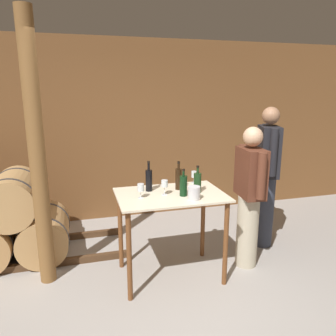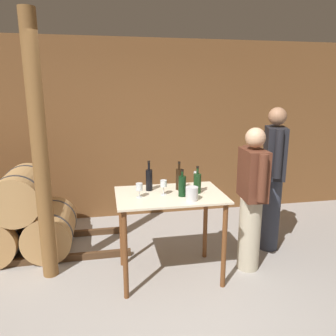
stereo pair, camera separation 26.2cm
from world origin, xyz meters
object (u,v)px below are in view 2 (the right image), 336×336
wooden_post (40,153)px  wine_bottle_left (182,186)px  wine_bottle_far_left (149,179)px  wine_bottle_right (197,183)px  wine_glass_near_right (196,175)px  person_host (273,177)px  wine_glass_near_left (139,187)px  person_visitor_with_scarf (252,197)px  wine_bottle_center (179,179)px  ice_bucket (192,194)px  wine_glass_near_center (164,184)px

wooden_post → wine_bottle_left: size_ratio=9.75×
wooden_post → wine_bottle_far_left: wooden_post is taller
wine_bottle_right → wine_glass_near_right: 0.35m
wine_glass_near_right → person_host: 0.99m
wine_glass_near_left → person_visitor_with_scarf: 1.23m
wine_glass_near_left → wine_glass_near_right: 0.77m
wine_bottle_center → wine_bottle_right: size_ratio=1.07×
wine_bottle_far_left → wine_bottle_center: (0.32, -0.03, -0.00)m
wine_bottle_center → person_host: person_host is taller
person_visitor_with_scarf → ice_bucket: bearing=-163.8°
wooden_post → person_visitor_with_scarf: size_ratio=1.70×
wine_glass_near_left → wine_bottle_center: bearing=21.6°
wine_bottle_center → wine_bottle_right: 0.22m
wine_bottle_center → wine_glass_near_right: wine_bottle_center is taller
wine_bottle_far_left → wooden_post: bearing=174.8°
wine_bottle_right → person_host: size_ratio=0.16×
wine_bottle_far_left → wine_bottle_left: wine_bottle_far_left is taller
wine_bottle_far_left → wine_glass_near_right: wine_bottle_far_left is taller
wine_bottle_center → wine_glass_near_right: size_ratio=2.19×
wooden_post → wine_bottle_left: 1.46m
wine_glass_near_left → person_host: 1.72m
wine_bottle_right → wine_glass_near_right: (0.08, 0.34, -0.01)m
person_host → wine_bottle_left: bearing=-159.2°
wine_bottle_left → wine_bottle_right: wine_bottle_right is taller
wine_glass_near_right → person_host: person_host is taller
wine_bottle_right → person_visitor_with_scarf: (0.61, 0.00, -0.20)m
wine_bottle_right → ice_bucket: size_ratio=2.15×
wine_glass_near_center → wine_glass_near_right: wine_glass_near_center is taller
wine_glass_near_left → wine_glass_near_center: 0.25m
wooden_post → wine_bottle_right: wooden_post is taller
ice_bucket → wine_bottle_center: bearing=97.2°
wine_bottle_left → ice_bucket: 0.16m
wooden_post → person_host: 2.66m
wine_bottle_left → person_host: person_host is taller
wine_bottle_left → wine_glass_near_right: bearing=57.5°
wine_bottle_center → wine_glass_near_center: (-0.19, -0.14, -0.01)m
wooden_post → wine_bottle_center: 1.44m
wine_bottle_left → wine_glass_near_center: 0.19m
wine_bottle_center → person_host: (1.23, 0.25, -0.11)m
wine_glass_near_right → wooden_post: bearing=-178.0°
person_visitor_with_scarf → wine_bottle_center: bearing=169.1°
wooden_post → wine_glass_near_right: wooden_post is taller
wine_glass_near_center → person_visitor_with_scarf: person_visitor_with_scarf is taller
wine_glass_near_right → ice_bucket: (-0.20, -0.55, -0.03)m
wine_bottle_far_left → wine_glass_near_center: wine_bottle_far_left is taller
wine_bottle_far_left → wine_glass_near_left: size_ratio=2.23×
wine_bottle_far_left → person_visitor_with_scarf: size_ratio=0.20×
wine_bottle_right → wine_glass_near_center: 0.35m
wine_bottle_far_left → wine_glass_near_center: 0.21m
person_visitor_with_scarf → wooden_post: bearing=172.7°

